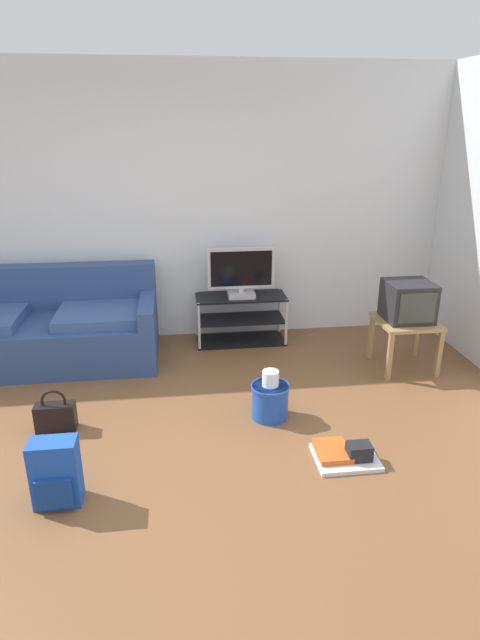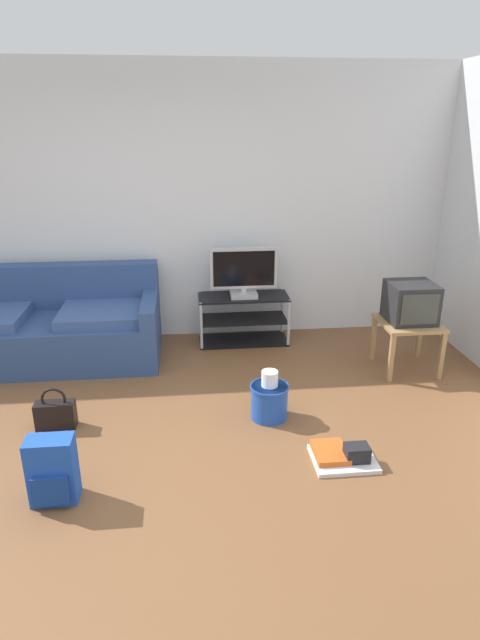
{
  "view_description": "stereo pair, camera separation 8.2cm",
  "coord_description": "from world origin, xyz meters",
  "px_view_note": "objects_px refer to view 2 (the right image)",
  "views": [
    {
      "loc": [
        0.24,
        -2.87,
        2.14
      ],
      "look_at": [
        0.72,
        0.93,
        0.7
      ],
      "focal_mm": 29.47,
      "sensor_mm": 36.0,
      "label": 1
    },
    {
      "loc": [
        0.32,
        -2.88,
        2.14
      ],
      "look_at": [
        0.72,
        0.93,
        0.7
      ],
      "focal_mm": 29.47,
      "sensor_mm": 36.0,
      "label": 2
    }
  ],
  "objects_px": {
    "handbag": "(55,414)",
    "tv_stand": "(243,319)",
    "side_table": "(408,329)",
    "cleaning_bucket": "(269,399)",
    "crt_tv": "(411,302)",
    "backpack": "(53,471)",
    "flat_tv": "(244,273)",
    "couch": "(47,328)",
    "floor_tray": "(343,456)"
  },
  "relations": [
    {
      "from": "flat_tv",
      "to": "backpack",
      "type": "bearing_deg",
      "value": -121.25
    },
    {
      "from": "crt_tv",
      "to": "backpack",
      "type": "distance_m",
      "value": 3.23
    },
    {
      "from": "crt_tv",
      "to": "handbag",
      "type": "xyz_separation_m",
      "value": [
        -2.98,
        -0.71,
        -0.53
      ]
    },
    {
      "from": "tv_stand",
      "to": "crt_tv",
      "type": "relative_size",
      "value": 2.26
    },
    {
      "from": "backpack",
      "to": "cleaning_bucket",
      "type": "bearing_deg",
      "value": 17.87
    },
    {
      "from": "tv_stand",
      "to": "backpack",
      "type": "distance_m",
      "value": 2.71
    },
    {
      "from": "couch",
      "to": "backpack",
      "type": "bearing_deg",
      "value": -76.53
    },
    {
      "from": "handbag",
      "to": "floor_tray",
      "type": "relative_size",
      "value": 0.78
    },
    {
      "from": "crt_tv",
      "to": "backpack",
      "type": "height_order",
      "value": "crt_tv"
    },
    {
      "from": "cleaning_bucket",
      "to": "floor_tray",
      "type": "distance_m",
      "value": 0.74
    },
    {
      "from": "crt_tv",
      "to": "couch",
      "type": "bearing_deg",
      "value": 170.46
    },
    {
      "from": "cleaning_bucket",
      "to": "couch",
      "type": "bearing_deg",
      "value": 146.16
    },
    {
      "from": "couch",
      "to": "cleaning_bucket",
      "type": "distance_m",
      "value": 2.33
    },
    {
      "from": "couch",
      "to": "crt_tv",
      "type": "xyz_separation_m",
      "value": [
        3.31,
        -0.56,
        0.33
      ]
    },
    {
      "from": "handbag",
      "to": "floor_tray",
      "type": "xyz_separation_m",
      "value": [
        2.01,
        -0.63,
        -0.07
      ]
    },
    {
      "from": "handbag",
      "to": "side_table",
      "type": "bearing_deg",
      "value": 13.18
    },
    {
      "from": "tv_stand",
      "to": "flat_tv",
      "type": "relative_size",
      "value": 1.36
    },
    {
      "from": "side_table",
      "to": "couch",
      "type": "bearing_deg",
      "value": 170.19
    },
    {
      "from": "couch",
      "to": "floor_tray",
      "type": "height_order",
      "value": "couch"
    },
    {
      "from": "backpack",
      "to": "cleaning_bucket",
      "type": "height_order",
      "value": "backpack"
    },
    {
      "from": "tv_stand",
      "to": "side_table",
      "type": "xyz_separation_m",
      "value": [
        1.41,
        -0.8,
        0.14
      ]
    },
    {
      "from": "couch",
      "to": "floor_tray",
      "type": "bearing_deg",
      "value": -39.12
    },
    {
      "from": "backpack",
      "to": "floor_tray",
      "type": "distance_m",
      "value": 1.85
    },
    {
      "from": "side_table",
      "to": "cleaning_bucket",
      "type": "bearing_deg",
      "value": -152.37
    },
    {
      "from": "flat_tv",
      "to": "couch",
      "type": "bearing_deg",
      "value": -173.92
    },
    {
      "from": "couch",
      "to": "backpack",
      "type": "relative_size",
      "value": 4.94
    },
    {
      "from": "tv_stand",
      "to": "side_table",
      "type": "bearing_deg",
      "value": -29.45
    },
    {
      "from": "side_table",
      "to": "handbag",
      "type": "bearing_deg",
      "value": -166.82
    },
    {
      "from": "side_table",
      "to": "tv_stand",
      "type": "bearing_deg",
      "value": 150.55
    },
    {
      "from": "side_table",
      "to": "floor_tray",
      "type": "height_order",
      "value": "side_table"
    },
    {
      "from": "side_table",
      "to": "backpack",
      "type": "bearing_deg",
      "value": -151.48
    },
    {
      "from": "couch",
      "to": "cleaning_bucket",
      "type": "xyz_separation_m",
      "value": [
        1.93,
        -1.29,
        -0.15
      ]
    },
    {
      "from": "couch",
      "to": "flat_tv",
      "type": "bearing_deg",
      "value": 6.08
    },
    {
      "from": "flat_tv",
      "to": "backpack",
      "type": "height_order",
      "value": "flat_tv"
    },
    {
      "from": "handbag",
      "to": "cleaning_bucket",
      "type": "height_order",
      "value": "cleaning_bucket"
    },
    {
      "from": "side_table",
      "to": "crt_tv",
      "type": "xyz_separation_m",
      "value": [
        0.0,
        0.02,
        0.25
      ]
    },
    {
      "from": "crt_tv",
      "to": "floor_tray",
      "type": "xyz_separation_m",
      "value": [
        -0.97,
        -1.34,
        -0.6
      ]
    },
    {
      "from": "flat_tv",
      "to": "side_table",
      "type": "distance_m",
      "value": 1.65
    },
    {
      "from": "flat_tv",
      "to": "crt_tv",
      "type": "distance_m",
      "value": 1.6
    },
    {
      "from": "crt_tv",
      "to": "cleaning_bucket",
      "type": "height_order",
      "value": "crt_tv"
    },
    {
      "from": "couch",
      "to": "side_table",
      "type": "relative_size",
      "value": 4.05
    },
    {
      "from": "couch",
      "to": "cleaning_bucket",
      "type": "relative_size",
      "value": 5.33
    },
    {
      "from": "crt_tv",
      "to": "cleaning_bucket",
      "type": "relative_size",
      "value": 1.02
    },
    {
      "from": "tv_stand",
      "to": "side_table",
      "type": "relative_size",
      "value": 1.76
    },
    {
      "from": "tv_stand",
      "to": "floor_tray",
      "type": "xyz_separation_m",
      "value": [
        0.44,
        -2.12,
        -0.21
      ]
    },
    {
      "from": "flat_tv",
      "to": "side_table",
      "type": "xyz_separation_m",
      "value": [
        1.41,
        -0.77,
        -0.35
      ]
    },
    {
      "from": "crt_tv",
      "to": "handbag",
      "type": "relative_size",
      "value": 1.22
    },
    {
      "from": "handbag",
      "to": "flat_tv",
      "type": "bearing_deg",
      "value": 43.17
    },
    {
      "from": "handbag",
      "to": "tv_stand",
      "type": "bearing_deg",
      "value": 43.6
    },
    {
      "from": "tv_stand",
      "to": "backpack",
      "type": "height_order",
      "value": "tv_stand"
    }
  ]
}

